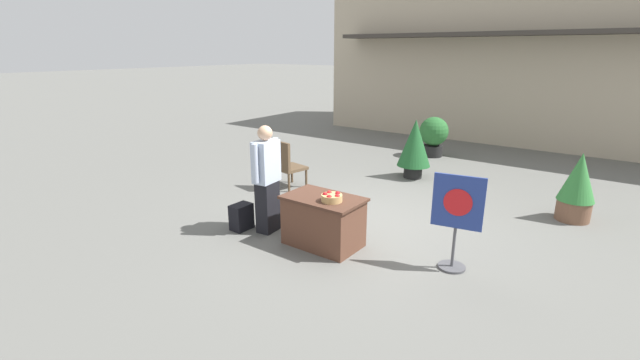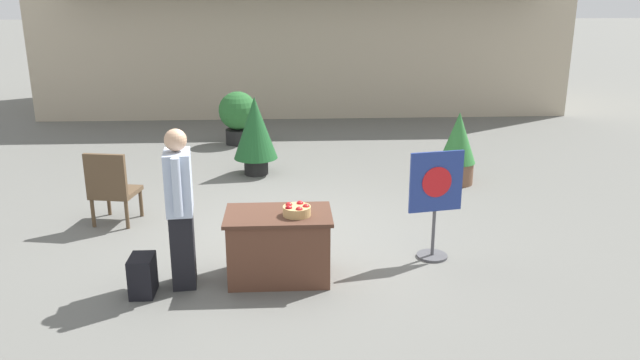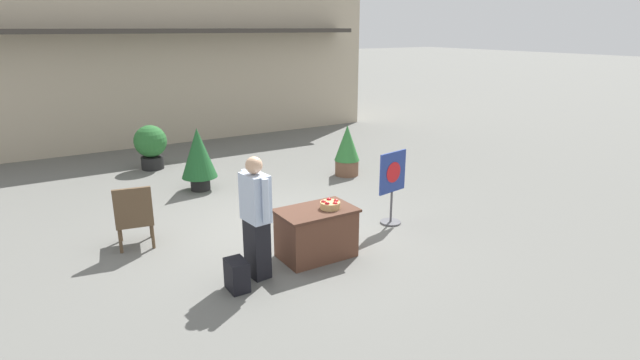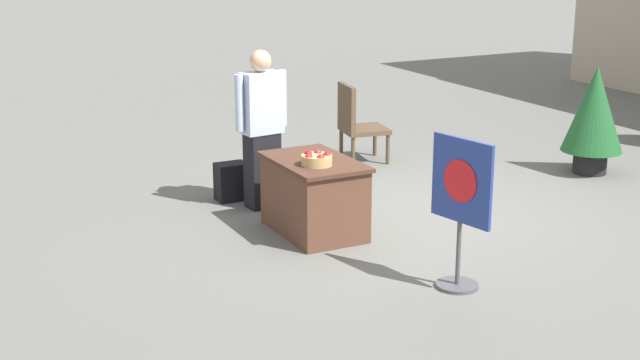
{
  "view_description": "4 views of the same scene",
  "coord_description": "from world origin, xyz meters",
  "px_view_note": "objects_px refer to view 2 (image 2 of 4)",
  "views": [
    {
      "loc": [
        3.34,
        -5.81,
        2.79
      ],
      "look_at": [
        -0.58,
        -0.52,
        0.78
      ],
      "focal_mm": 24.0,
      "sensor_mm": 36.0,
      "label": 1
    },
    {
      "loc": [
        0.01,
        -7.35,
        3.04
      ],
      "look_at": [
        0.38,
        -0.62,
        0.96
      ],
      "focal_mm": 35.0,
      "sensor_mm": 36.0,
      "label": 2
    },
    {
      "loc": [
        -3.64,
        -6.96,
        3.3
      ],
      "look_at": [
        0.27,
        -0.63,
        1.02
      ],
      "focal_mm": 28.0,
      "sensor_mm": 36.0,
      "label": 3
    },
    {
      "loc": [
        7.38,
        -4.89,
        2.93
      ],
      "look_at": [
        0.22,
        -1.19,
        0.63
      ],
      "focal_mm": 50.0,
      "sensor_mm": 36.0,
      "label": 4
    }
  ],
  "objects_px": {
    "backpack": "(143,276)",
    "potted_plant_near_right": "(458,147)",
    "apple_basket": "(297,210)",
    "patio_chair": "(111,186)",
    "poster_board": "(435,200)",
    "potted_plant_far_left": "(238,115)",
    "person_visitor": "(180,208)",
    "potted_plant_near_left": "(255,131)",
    "display_table": "(279,246)"
  },
  "relations": [
    {
      "from": "backpack",
      "to": "potted_plant_near_right",
      "type": "distance_m",
      "value": 5.6
    },
    {
      "from": "apple_basket",
      "to": "patio_chair",
      "type": "distance_m",
      "value": 3.03
    },
    {
      "from": "backpack",
      "to": "poster_board",
      "type": "bearing_deg",
      "value": 13.3
    },
    {
      "from": "poster_board",
      "to": "potted_plant_far_left",
      "type": "bearing_deg",
      "value": -166.0
    },
    {
      "from": "person_visitor",
      "to": "potted_plant_near_right",
      "type": "relative_size",
      "value": 1.45
    },
    {
      "from": "poster_board",
      "to": "potted_plant_near_left",
      "type": "distance_m",
      "value": 4.22
    },
    {
      "from": "person_visitor",
      "to": "patio_chair",
      "type": "distance_m",
      "value": 2.23
    },
    {
      "from": "potted_plant_far_left",
      "to": "potted_plant_near_left",
      "type": "height_order",
      "value": "potted_plant_near_left"
    },
    {
      "from": "potted_plant_near_left",
      "to": "potted_plant_near_right",
      "type": "xyz_separation_m",
      "value": [
        3.27,
        -0.71,
        -0.15
      ]
    },
    {
      "from": "backpack",
      "to": "poster_board",
      "type": "distance_m",
      "value": 3.33
    },
    {
      "from": "apple_basket",
      "to": "patio_chair",
      "type": "height_order",
      "value": "patio_chair"
    },
    {
      "from": "backpack",
      "to": "potted_plant_far_left",
      "type": "distance_m",
      "value": 6.58
    },
    {
      "from": "patio_chair",
      "to": "person_visitor",
      "type": "bearing_deg",
      "value": -136.52
    },
    {
      "from": "display_table",
      "to": "potted_plant_near_left",
      "type": "distance_m",
      "value": 4.07
    },
    {
      "from": "display_table",
      "to": "person_visitor",
      "type": "height_order",
      "value": "person_visitor"
    },
    {
      "from": "backpack",
      "to": "potted_plant_near_right",
      "type": "relative_size",
      "value": 0.36
    },
    {
      "from": "display_table",
      "to": "patio_chair",
      "type": "xyz_separation_m",
      "value": [
        -2.22,
        1.73,
        0.16
      ]
    },
    {
      "from": "person_visitor",
      "to": "backpack",
      "type": "bearing_deg",
      "value": -158.61
    },
    {
      "from": "potted_plant_near_right",
      "to": "potted_plant_far_left",
      "type": "bearing_deg",
      "value": 141.83
    },
    {
      "from": "person_visitor",
      "to": "apple_basket",
      "type": "bearing_deg",
      "value": -4.44
    },
    {
      "from": "apple_basket",
      "to": "person_visitor",
      "type": "bearing_deg",
      "value": -178.19
    },
    {
      "from": "potted_plant_near_left",
      "to": "potted_plant_near_right",
      "type": "height_order",
      "value": "potted_plant_near_left"
    },
    {
      "from": "display_table",
      "to": "potted_plant_near_right",
      "type": "relative_size",
      "value": 0.97
    },
    {
      "from": "apple_basket",
      "to": "potted_plant_near_right",
      "type": "relative_size",
      "value": 0.25
    },
    {
      "from": "poster_board",
      "to": "potted_plant_near_right",
      "type": "bearing_deg",
      "value": 149.26
    },
    {
      "from": "display_table",
      "to": "person_visitor",
      "type": "distance_m",
      "value": 1.13
    },
    {
      "from": "display_table",
      "to": "potted_plant_far_left",
      "type": "bearing_deg",
      "value": 97.94
    },
    {
      "from": "display_table",
      "to": "apple_basket",
      "type": "xyz_separation_m",
      "value": [
        0.2,
        -0.07,
        0.43
      ]
    },
    {
      "from": "potted_plant_near_left",
      "to": "display_table",
      "type": "bearing_deg",
      "value": -84.03
    },
    {
      "from": "patio_chair",
      "to": "potted_plant_far_left",
      "type": "distance_m",
      "value": 4.7
    },
    {
      "from": "display_table",
      "to": "potted_plant_near_left",
      "type": "relative_size",
      "value": 0.86
    },
    {
      "from": "poster_board",
      "to": "potted_plant_near_right",
      "type": "xyz_separation_m",
      "value": [
        1.05,
        2.87,
        -0.11
      ]
    },
    {
      "from": "poster_board",
      "to": "potted_plant_near_left",
      "type": "relative_size",
      "value": 0.97
    },
    {
      "from": "patio_chair",
      "to": "potted_plant_near_right",
      "type": "xyz_separation_m",
      "value": [
        5.07,
        1.58,
        0.06
      ]
    },
    {
      "from": "display_table",
      "to": "potted_plant_near_left",
      "type": "height_order",
      "value": "potted_plant_near_left"
    },
    {
      "from": "potted_plant_far_left",
      "to": "backpack",
      "type": "bearing_deg",
      "value": -94.65
    },
    {
      "from": "person_visitor",
      "to": "potted_plant_near_right",
      "type": "distance_m",
      "value": 5.16
    },
    {
      "from": "patio_chair",
      "to": "backpack",
      "type": "bearing_deg",
      "value": -148.08
    },
    {
      "from": "display_table",
      "to": "backpack",
      "type": "distance_m",
      "value": 1.45
    },
    {
      "from": "poster_board",
      "to": "backpack",
      "type": "bearing_deg",
      "value": -87.42
    },
    {
      "from": "potted_plant_near_left",
      "to": "apple_basket",
      "type": "bearing_deg",
      "value": -81.42
    },
    {
      "from": "patio_chair",
      "to": "potted_plant_near_left",
      "type": "distance_m",
      "value": 2.92
    },
    {
      "from": "display_table",
      "to": "potted_plant_far_left",
      "type": "height_order",
      "value": "potted_plant_far_left"
    },
    {
      "from": "apple_basket",
      "to": "display_table",
      "type": "bearing_deg",
      "value": 159.88
    },
    {
      "from": "backpack",
      "to": "potted_plant_near_right",
      "type": "bearing_deg",
      "value": 40.52
    },
    {
      "from": "poster_board",
      "to": "patio_chair",
      "type": "xyz_separation_m",
      "value": [
        -4.02,
        1.29,
        -0.18
      ]
    },
    {
      "from": "apple_basket",
      "to": "backpack",
      "type": "height_order",
      "value": "apple_basket"
    },
    {
      "from": "potted_plant_far_left",
      "to": "potted_plant_near_right",
      "type": "height_order",
      "value": "potted_plant_near_right"
    },
    {
      "from": "display_table",
      "to": "potted_plant_far_left",
      "type": "relative_size",
      "value": 1.07
    },
    {
      "from": "patio_chair",
      "to": "potted_plant_near_right",
      "type": "relative_size",
      "value": 0.86
    }
  ]
}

